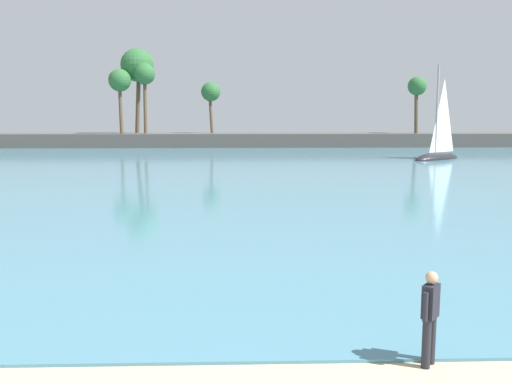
% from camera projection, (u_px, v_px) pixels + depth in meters
% --- Properties ---
extents(sea, '(220.00, 103.41, 0.06)m').
position_uv_depth(sea, '(222.00, 153.00, 60.61)').
color(sea, teal).
rests_on(sea, ground).
extents(palm_headland, '(84.50, 6.70, 12.76)m').
position_uv_depth(palm_headland, '(204.00, 127.00, 71.89)').
color(palm_headland, '#514C47').
rests_on(palm_headland, ground).
extents(person_at_waterline, '(0.39, 0.44, 1.67)m').
position_uv_depth(person_at_waterline, '(430.00, 316.00, 9.35)').
color(person_at_waterline, '#23232D').
rests_on(person_at_waterline, ground).
extents(sailboat_far_left, '(6.29, 5.50, 9.36)m').
position_uv_depth(sailboat_far_left, '(438.00, 150.00, 52.03)').
color(sailboat_far_left, black).
rests_on(sailboat_far_left, sea).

